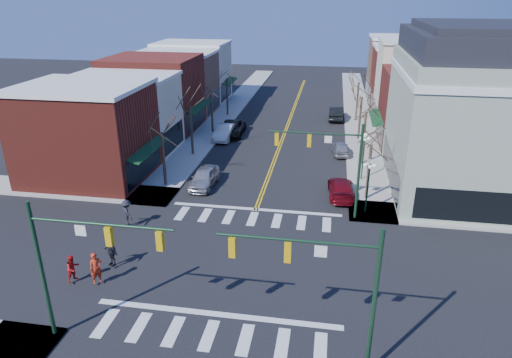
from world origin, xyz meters
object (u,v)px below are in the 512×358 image
at_px(lamppost_midblock, 364,149).
at_px(pedestrian_dark_a, 111,252).
at_px(lamppost_corner, 369,177).
at_px(car_right_near, 341,188).
at_px(victorian_corner, 476,112).
at_px(car_right_mid, 341,148).
at_px(car_right_far, 336,113).
at_px(car_left_far, 232,128).
at_px(car_left_near, 204,177).
at_px(pedestrian_dark_b, 127,213).
at_px(pedestrian_red_a, 96,268).
at_px(pedestrian_red_b, 73,268).
at_px(car_left_mid, 225,132).

xyz_separation_m(lamppost_midblock, pedestrian_dark_a, (-15.50, -16.38, -1.90)).
xyz_separation_m(lamppost_corner, car_right_near, (-1.80, 2.81, -2.26)).
bearing_deg(victorian_corner, car_right_mid, 144.58).
bearing_deg(car_right_far, victorian_corner, 117.00).
bearing_deg(pedestrian_dark_a, car_left_far, 113.60).
relative_size(victorian_corner, car_right_mid, 3.58).
relative_size(car_left_near, car_right_near, 0.96).
relative_size(car_right_near, pedestrian_dark_b, 2.55).
xyz_separation_m(pedestrian_red_a, pedestrian_red_b, (-1.40, -0.05, -0.13)).
distance_m(victorian_corner, car_right_near, 12.15).
distance_m(car_left_near, pedestrian_dark_a, 13.06).
height_order(victorian_corner, car_left_near, victorian_corner).
bearing_deg(victorian_corner, lamppost_corner, -144.14).
bearing_deg(car_right_far, pedestrian_red_b, 69.34).
xyz_separation_m(car_right_near, car_right_far, (-0.52, 24.07, 0.14)).
xyz_separation_m(car_left_near, car_right_near, (11.51, -0.19, -0.09)).
relative_size(pedestrian_red_b, pedestrian_dark_b, 0.86).
bearing_deg(car_right_near, car_right_mid, -93.69).
xyz_separation_m(car_right_far, pedestrian_dark_b, (-14.35, -31.80, 0.26)).
relative_size(car_right_far, pedestrian_dark_a, 2.81).
bearing_deg(pedestrian_dark_b, lamppost_corner, -118.32).
xyz_separation_m(victorian_corner, pedestrian_dark_a, (-23.80, -15.88, -5.59)).
relative_size(victorian_corner, car_right_far, 2.78).
bearing_deg(pedestrian_red_a, car_left_far, 43.58).
relative_size(victorian_corner, pedestrian_red_a, 7.56).
relative_size(lamppost_corner, lamppost_midblock, 1.00).
distance_m(lamppost_corner, car_left_near, 13.81).
distance_m(lamppost_corner, car_right_near, 4.03).
height_order(car_right_far, pedestrian_dark_b, pedestrian_dark_b).
xyz_separation_m(car_left_far, pedestrian_dark_a, (-1.35, -27.81, 0.27)).
bearing_deg(lamppost_midblock, car_left_far, 141.07).
height_order(car_left_far, pedestrian_red_b, pedestrian_red_b).
height_order(car_right_mid, pedestrian_dark_a, pedestrian_dark_a).
bearing_deg(car_right_mid, victorian_corner, 138.14).
relative_size(lamppost_midblock, car_left_far, 0.76).
bearing_deg(car_left_mid, lamppost_corner, -47.01).
relative_size(lamppost_midblock, pedestrian_red_a, 2.30).
height_order(lamppost_corner, car_right_near, lamppost_corner).
relative_size(pedestrian_red_b, pedestrian_dark_a, 0.90).
bearing_deg(pedestrian_dark_a, pedestrian_dark_b, 129.68).
relative_size(car_right_far, pedestrian_dark_b, 2.68).
bearing_deg(pedestrian_dark_a, victorian_corner, 60.09).
bearing_deg(lamppost_corner, car_right_far, 94.94).
xyz_separation_m(lamppost_corner, car_right_mid, (-1.80, 13.18, -2.28)).
xyz_separation_m(victorian_corner, lamppost_corner, (-8.30, -6.00, -3.70)).
bearing_deg(pedestrian_red_a, car_left_mid, 44.35).
distance_m(car_left_far, pedestrian_red_a, 29.66).
bearing_deg(car_right_near, car_left_mid, -50.11).
xyz_separation_m(car_left_mid, car_right_near, (12.80, -13.45, -0.10)).
bearing_deg(car_right_mid, pedestrian_dark_a, 52.85).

